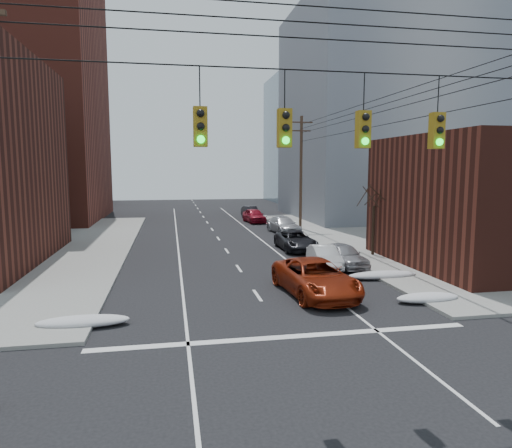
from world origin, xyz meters
name	(u,v)px	position (x,y,z in m)	size (l,w,h in m)	color
ground	(359,443)	(0.00, 0.00, 0.00)	(160.00, 160.00, 0.00)	black
building_brick_far	(37,168)	(-26.00, 74.00, 6.00)	(22.00, 18.00, 12.00)	#4B1E16
building_office	(385,115)	(22.00, 44.00, 12.50)	(22.00, 20.00, 25.00)	gray
building_glass	(328,140)	(24.00, 70.00, 11.00)	(20.00, 18.00, 22.00)	gray
utility_pole_far	(301,171)	(8.50, 34.00, 5.78)	(2.20, 0.28, 11.00)	#473323
traffic_signals	(325,126)	(0.10, 2.97, 7.17)	(17.00, 0.42, 2.02)	black
bare_tree	(373,223)	(9.59, 20.00, 2.32)	(2.09, 2.20, 4.93)	black
snow_nw	(83,321)	(-7.40, 9.00, 0.21)	(3.50, 1.08, 0.42)	silver
snow_ne	(428,298)	(7.40, 9.50, 0.21)	(3.00, 1.08, 0.42)	silver
snow_east_far	(382,275)	(7.40, 14.00, 0.21)	(4.00, 1.08, 0.42)	silver
red_pickup	(315,278)	(2.76, 11.61, 0.84)	(2.80, 6.07, 1.69)	maroon
parked_car_a	(343,255)	(6.40, 17.27, 0.73)	(1.73, 4.29, 1.46)	#A5A4A9
parked_car_b	(324,257)	(5.18, 17.30, 0.66)	(1.40, 4.03, 1.33)	silver
parked_car_c	(296,241)	(5.10, 23.46, 0.71)	(2.35, 5.10, 1.42)	black
parked_car_d	(283,225)	(6.40, 32.43, 0.75)	(2.09, 5.14, 1.49)	#BAB9BF
parked_car_e	(254,216)	(5.17, 40.96, 0.77)	(1.83, 4.54, 1.55)	maroon
parked_car_f	(250,212)	(5.44, 45.03, 0.73)	(1.55, 4.45, 1.47)	black
lot_car_b	(12,240)	(-15.54, 26.99, 0.82)	(2.23, 4.84, 1.35)	silver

